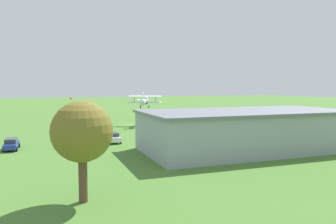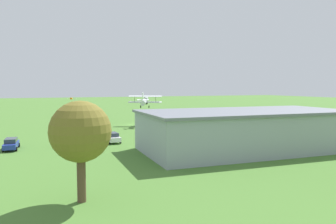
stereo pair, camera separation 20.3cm
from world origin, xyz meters
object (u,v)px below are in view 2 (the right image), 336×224
at_px(biplane, 145,101).
at_px(person_near_hangar_door, 256,128).
at_px(car_green, 70,140).
at_px(car_white, 112,137).
at_px(person_by_parked_cars, 146,134).
at_px(car_blue, 11,144).
at_px(tree_at_field_edge, 80,132).
at_px(windsock, 72,100).
at_px(hangar, 245,130).

xyz_separation_m(biplane, person_near_hangar_door, (-16.77, 18.57, -4.81)).
distance_m(car_green, person_near_hangar_door, 35.35).
bearing_deg(car_white, biplane, -121.10).
distance_m(biplane, car_white, 23.72).
distance_m(car_white, car_green, 6.60).
relative_size(car_white, car_green, 0.95).
xyz_separation_m(car_white, person_by_parked_cars, (-6.04, -1.21, -0.04)).
xyz_separation_m(car_green, car_blue, (8.03, -0.54, -0.06)).
relative_size(car_white, person_near_hangar_door, 2.65).
relative_size(biplane, person_by_parked_cars, 4.85).
distance_m(person_by_parked_cars, person_near_hangar_door, 22.72).
xyz_separation_m(biplane, car_green, (18.51, 20.92, -4.78)).
xyz_separation_m(car_blue, person_near_hangar_door, (-43.31, -1.81, 0.02)).
bearing_deg(biplane, person_near_hangar_door, 132.07).
height_order(tree_at_field_edge, windsock, tree_at_field_edge).
bearing_deg(biplane, hangar, 96.68).
height_order(hangar, car_white, hangar).
bearing_deg(car_white, car_green, 9.07).
bearing_deg(tree_at_field_edge, windsock, -95.54).
bearing_deg(car_green, person_near_hangar_door, -176.19).
relative_size(car_green, person_near_hangar_door, 2.78).
distance_m(hangar, person_near_hangar_door, 19.58).
height_order(car_white, windsock, windsock).
bearing_deg(car_blue, biplane, -142.48).
bearing_deg(car_green, biplane, -131.50).
relative_size(person_near_hangar_door, windsock, 0.29).
bearing_deg(car_green, car_blue, -3.84).
bearing_deg(tree_at_field_edge, person_near_hangar_door, -143.58).
bearing_deg(person_by_parked_cars, person_near_hangar_door, -179.74).
relative_size(person_by_parked_cars, windsock, 0.27).
bearing_deg(hangar, windsock, -72.66).
relative_size(car_blue, person_by_parked_cars, 3.03).
bearing_deg(tree_at_field_edge, car_white, -107.49).
relative_size(hangar, car_white, 6.48).
distance_m(hangar, biplane, 33.53).
height_order(car_green, car_blue, car_green).
height_order(biplane, person_by_parked_cars, biplane).
xyz_separation_m(hangar, car_green, (22.39, -12.26, -1.91)).
distance_m(hangar, car_green, 25.60).
relative_size(car_green, person_by_parked_cars, 3.00).
distance_m(biplane, person_by_parked_cars, 20.20).
bearing_deg(tree_at_field_edge, car_green, -93.81).
bearing_deg(car_blue, person_near_hangar_door, -177.61).
distance_m(car_green, person_by_parked_cars, 12.75).
relative_size(tree_at_field_edge, windsock, 1.34).
height_order(biplane, car_green, biplane).
relative_size(car_blue, tree_at_field_edge, 0.61).
bearing_deg(tree_at_field_edge, person_by_parked_cars, -117.64).
distance_m(hangar, car_blue, 33.07).
xyz_separation_m(biplane, windsock, (13.53, -22.57, -0.50)).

